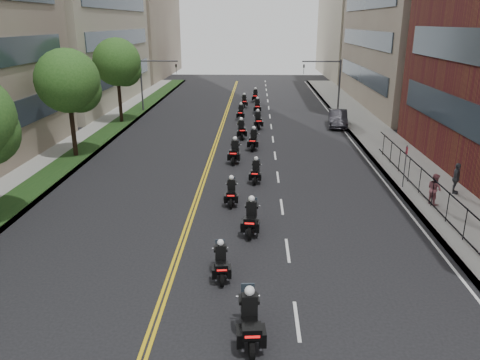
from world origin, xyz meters
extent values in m
cube|color=gray|center=(12.00, 25.00, 0.07)|extent=(4.00, 90.00, 0.15)
cube|color=gray|center=(-12.00, 25.00, 0.07)|extent=(4.00, 90.00, 0.15)
cube|color=#123313|center=(-11.20, 25.00, 0.17)|extent=(2.00, 90.00, 0.04)
cube|color=#333F4C|center=(13.95, 48.00, 3.50)|extent=(0.12, 24.08, 1.80)
cube|color=#333F4C|center=(13.95, 48.00, 7.50)|extent=(0.12, 24.08, 1.80)
cube|color=#333F4C|center=(13.95, 48.00, 11.50)|extent=(0.12, 24.08, 1.80)
cube|color=#333F4C|center=(-13.95, 48.00, 3.50)|extent=(0.12, 24.08, 1.80)
cube|color=#333F4C|center=(-13.95, 48.00, 7.50)|extent=(0.12, 24.08, 1.80)
cube|color=#333F4C|center=(-13.95, 48.00, 11.50)|extent=(0.12, 24.08, 1.80)
cube|color=black|center=(11.00, 12.00, 1.60)|extent=(0.05, 28.00, 0.05)
cube|color=black|center=(11.00, 12.00, 0.30)|extent=(0.05, 28.00, 0.05)
cylinder|color=black|center=(-11.20, 24.00, 2.55)|extent=(0.32, 0.32, 5.11)
sphere|color=#25551C|center=(-11.20, 24.00, 5.47)|extent=(4.40, 4.40, 4.40)
sphere|color=#25551C|center=(-10.60, 24.40, 4.75)|extent=(3.08, 3.08, 3.08)
cylinder|color=black|center=(-11.20, 36.00, 2.69)|extent=(0.32, 0.32, 5.39)
sphere|color=#25551C|center=(-11.20, 36.00, 5.78)|extent=(4.40, 4.40, 4.40)
sphere|color=#25551C|center=(-10.60, 36.40, 5.00)|extent=(3.08, 3.08, 3.08)
cylinder|color=#3F3F44|center=(10.50, 42.00, 2.80)|extent=(0.18, 0.18, 5.60)
cylinder|color=#3F3F44|center=(8.50, 42.00, 5.40)|extent=(4.00, 0.14, 0.14)
imported|color=black|center=(6.70, 42.00, 4.60)|extent=(0.16, 0.20, 1.00)
cylinder|color=#3F3F44|center=(-10.50, 42.00, 2.80)|extent=(0.18, 0.18, 5.60)
cylinder|color=#3F3F44|center=(-8.50, 42.00, 5.40)|extent=(4.00, 0.14, 0.14)
imported|color=black|center=(-6.70, 42.00, 4.60)|extent=(0.16, 0.20, 1.00)
cylinder|color=black|center=(1.73, 3.16, 0.37)|extent=(0.22, 0.75, 0.74)
cylinder|color=black|center=(1.58, 4.89, 0.37)|extent=(0.22, 0.75, 0.74)
cube|color=black|center=(1.65, 4.02, 0.67)|extent=(0.58, 1.50, 0.43)
cube|color=silver|center=(1.65, 4.08, 0.42)|extent=(0.46, 0.63, 0.33)
cube|color=black|center=(1.73, 3.16, 0.93)|extent=(0.60, 0.50, 0.35)
cube|color=red|center=(1.75, 2.93, 0.91)|extent=(0.44, 0.07, 0.08)
cube|color=black|center=(1.65, 4.08, 1.22)|extent=(0.50, 0.35, 0.67)
sphere|color=white|center=(1.65, 4.09, 1.67)|extent=(0.32, 0.32, 0.32)
cylinder|color=black|center=(0.58, 7.07, 0.31)|extent=(0.20, 0.63, 0.62)
cylinder|color=black|center=(0.41, 8.51, 0.31)|extent=(0.20, 0.63, 0.62)
cube|color=black|center=(0.50, 7.79, 0.56)|extent=(0.52, 1.26, 0.36)
cube|color=silver|center=(0.49, 7.83, 0.35)|extent=(0.40, 0.53, 0.27)
cube|color=black|center=(0.58, 7.07, 0.78)|extent=(0.51, 0.43, 0.29)
cube|color=red|center=(0.60, 6.88, 0.76)|extent=(0.36, 0.07, 0.06)
cube|color=black|center=(0.49, 7.83, 1.01)|extent=(0.42, 0.30, 0.56)
sphere|color=white|center=(0.49, 7.84, 1.39)|extent=(0.26, 0.26, 0.26)
cylinder|color=black|center=(1.56, 11.01, 0.36)|extent=(0.20, 0.72, 0.72)
cylinder|color=black|center=(1.67, 12.69, 0.36)|extent=(0.20, 0.72, 0.72)
cube|color=black|center=(1.61, 11.85, 0.65)|extent=(0.54, 1.45, 0.42)
cube|color=silver|center=(1.62, 11.90, 0.41)|extent=(0.44, 0.60, 0.32)
cube|color=black|center=(1.56, 11.01, 0.90)|extent=(0.58, 0.48, 0.34)
cube|color=red|center=(1.54, 10.79, 0.88)|extent=(0.42, 0.06, 0.07)
cube|color=black|center=(1.62, 11.90, 1.18)|extent=(0.48, 0.33, 0.65)
sphere|color=white|center=(1.62, 11.91, 1.62)|extent=(0.31, 0.31, 0.31)
cylinder|color=black|center=(0.52, 14.68, 0.32)|extent=(0.14, 0.64, 0.64)
cylinder|color=black|center=(0.49, 16.18, 0.32)|extent=(0.14, 0.64, 0.64)
cube|color=black|center=(0.50, 15.43, 0.58)|extent=(0.42, 1.27, 0.37)
cube|color=silver|center=(0.50, 15.47, 0.37)|extent=(0.37, 0.52, 0.28)
cube|color=black|center=(0.52, 14.68, 0.81)|extent=(0.50, 0.40, 0.30)
cube|color=red|center=(0.52, 14.48, 0.79)|extent=(0.38, 0.04, 0.07)
cube|color=black|center=(0.50, 15.47, 1.05)|extent=(0.42, 0.27, 0.58)
sphere|color=white|center=(0.50, 15.48, 1.44)|extent=(0.27, 0.27, 0.27)
cylinder|color=black|center=(1.75, 18.41, 0.32)|extent=(0.18, 0.64, 0.63)
cylinder|color=black|center=(1.86, 19.89, 0.32)|extent=(0.18, 0.64, 0.63)
cube|color=black|center=(1.81, 19.15, 0.57)|extent=(0.48, 1.28, 0.37)
cube|color=silver|center=(1.81, 19.20, 0.36)|extent=(0.39, 0.53, 0.28)
cube|color=black|center=(1.75, 18.41, 0.80)|extent=(0.51, 0.42, 0.30)
cube|color=red|center=(1.74, 18.22, 0.78)|extent=(0.37, 0.05, 0.06)
cube|color=black|center=(1.81, 19.20, 1.04)|extent=(0.43, 0.29, 0.57)
sphere|color=white|center=(1.81, 19.21, 1.43)|extent=(0.27, 0.27, 0.27)
cylinder|color=black|center=(0.27, 22.43, 0.37)|extent=(0.20, 0.74, 0.73)
cylinder|color=black|center=(0.39, 24.15, 0.37)|extent=(0.20, 0.74, 0.73)
cube|color=black|center=(0.33, 23.29, 0.67)|extent=(0.55, 1.48, 0.43)
cube|color=silver|center=(0.34, 23.34, 0.42)|extent=(0.45, 0.62, 0.32)
cube|color=black|center=(0.27, 22.43, 0.93)|extent=(0.59, 0.49, 0.34)
cube|color=red|center=(0.26, 22.20, 0.91)|extent=(0.43, 0.06, 0.08)
cube|color=black|center=(0.34, 23.34, 1.21)|extent=(0.49, 0.33, 0.67)
sphere|color=white|center=(0.34, 23.35, 1.66)|extent=(0.31, 0.31, 0.31)
cylinder|color=black|center=(1.54, 26.02, 0.36)|extent=(0.21, 0.73, 0.72)
cylinder|color=black|center=(1.69, 27.71, 0.36)|extent=(0.21, 0.73, 0.72)
cube|color=black|center=(1.61, 26.87, 0.66)|extent=(0.57, 1.46, 0.42)
cube|color=silver|center=(1.62, 26.92, 0.41)|extent=(0.45, 0.62, 0.32)
cube|color=black|center=(1.54, 26.02, 0.91)|extent=(0.59, 0.49, 0.34)
cube|color=red|center=(1.52, 25.80, 0.89)|extent=(0.43, 0.07, 0.07)
cube|color=black|center=(1.62, 26.92, 1.19)|extent=(0.49, 0.34, 0.66)
sphere|color=white|center=(1.62, 26.93, 1.63)|extent=(0.31, 0.31, 0.31)
cylinder|color=black|center=(0.64, 29.55, 0.36)|extent=(0.23, 0.73, 0.71)
cylinder|color=black|center=(0.43, 31.22, 0.36)|extent=(0.23, 0.73, 0.71)
cube|color=black|center=(0.53, 30.39, 0.65)|extent=(0.61, 1.46, 0.42)
cube|color=silver|center=(0.53, 30.44, 0.41)|extent=(0.47, 0.62, 0.31)
cube|color=black|center=(0.64, 29.55, 0.90)|extent=(0.60, 0.50, 0.34)
cube|color=red|center=(0.66, 29.33, 0.88)|extent=(0.42, 0.08, 0.07)
cube|color=black|center=(0.53, 30.44, 1.18)|extent=(0.49, 0.35, 0.65)
sphere|color=white|center=(0.52, 30.45, 1.62)|extent=(0.30, 0.30, 0.30)
cylinder|color=black|center=(2.02, 33.40, 0.36)|extent=(0.21, 0.73, 0.72)
cylinder|color=black|center=(1.86, 35.09, 0.36)|extent=(0.21, 0.73, 0.72)
cube|color=black|center=(1.94, 34.24, 0.66)|extent=(0.57, 1.46, 0.42)
cube|color=silver|center=(1.93, 34.30, 0.41)|extent=(0.45, 0.62, 0.32)
cube|color=black|center=(2.02, 33.40, 0.91)|extent=(0.59, 0.49, 0.34)
cube|color=red|center=(2.04, 33.18, 0.89)|extent=(0.42, 0.07, 0.07)
cube|color=black|center=(1.93, 34.30, 1.19)|extent=(0.49, 0.34, 0.66)
sphere|color=white|center=(1.93, 34.31, 1.63)|extent=(0.31, 0.31, 0.31)
cylinder|color=black|center=(0.22, 37.56, 0.34)|extent=(0.17, 0.69, 0.69)
cylinder|color=black|center=(0.30, 39.17, 0.34)|extent=(0.17, 0.69, 0.69)
cube|color=black|center=(0.26, 38.36, 0.63)|extent=(0.49, 1.38, 0.40)
cube|color=silver|center=(0.26, 38.41, 0.39)|extent=(0.41, 0.57, 0.30)
cube|color=black|center=(0.22, 37.56, 0.87)|extent=(0.54, 0.45, 0.32)
cube|color=red|center=(0.21, 37.34, 0.85)|extent=(0.40, 0.05, 0.07)
cube|color=black|center=(0.26, 38.41, 1.13)|extent=(0.46, 0.30, 0.63)
sphere|color=white|center=(0.26, 38.42, 1.55)|extent=(0.29, 0.29, 0.29)
cylinder|color=black|center=(1.90, 41.18, 0.34)|extent=(0.14, 0.69, 0.69)
cylinder|color=black|center=(1.90, 42.81, 0.34)|extent=(0.14, 0.69, 0.69)
cube|color=black|center=(1.90, 42.00, 0.63)|extent=(0.43, 1.37, 0.41)
cube|color=silver|center=(1.90, 42.05, 0.40)|extent=(0.39, 0.56, 0.30)
cube|color=black|center=(1.90, 41.18, 0.87)|extent=(0.53, 0.43, 0.32)
cube|color=red|center=(1.90, 40.97, 0.85)|extent=(0.41, 0.03, 0.07)
cube|color=black|center=(1.90, 42.05, 1.14)|extent=(0.45, 0.29, 0.63)
sphere|color=white|center=(1.90, 42.06, 1.56)|extent=(0.29, 0.29, 0.29)
cylinder|color=black|center=(0.44, 44.56, 0.33)|extent=(0.17, 0.67, 0.66)
cylinder|color=black|center=(0.36, 46.12, 0.33)|extent=(0.17, 0.67, 0.66)
cube|color=black|center=(0.40, 45.34, 0.60)|extent=(0.48, 1.33, 0.39)
cube|color=silver|center=(0.40, 45.39, 0.38)|extent=(0.40, 0.55, 0.29)
cube|color=black|center=(0.44, 44.56, 0.84)|extent=(0.53, 0.43, 0.31)
cube|color=red|center=(0.45, 44.36, 0.82)|extent=(0.39, 0.05, 0.07)
cube|color=black|center=(0.40, 45.39, 1.09)|extent=(0.44, 0.29, 0.60)
sphere|color=white|center=(0.40, 45.40, 1.50)|extent=(0.28, 0.28, 0.28)
cylinder|color=black|center=(1.64, 48.39, 0.35)|extent=(0.16, 0.71, 0.71)
cylinder|color=black|center=(1.67, 50.06, 0.35)|extent=(0.16, 0.71, 0.71)
cube|color=black|center=(1.66, 49.22, 0.65)|extent=(0.46, 1.42, 0.42)
cube|color=silver|center=(1.66, 49.28, 0.41)|extent=(0.41, 0.58, 0.31)
cube|color=black|center=(1.64, 48.39, 0.90)|extent=(0.55, 0.45, 0.33)
cube|color=red|center=(1.64, 48.17, 0.88)|extent=(0.42, 0.04, 0.07)
cube|color=black|center=(1.66, 49.28, 1.17)|extent=(0.46, 0.30, 0.65)
sphere|color=white|center=(1.66, 49.29, 1.61)|extent=(0.30, 0.30, 0.30)
imported|color=black|center=(9.40, 35.28, 0.77)|extent=(2.17, 4.81, 1.53)
imported|color=#98535C|center=(11.20, 15.36, 0.98)|extent=(0.87, 0.98, 1.66)
imported|color=#3F4147|center=(12.98, 17.00, 1.03)|extent=(0.81, 1.12, 1.76)
camera|label=1|loc=(1.79, -8.10, 9.32)|focal=35.00mm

